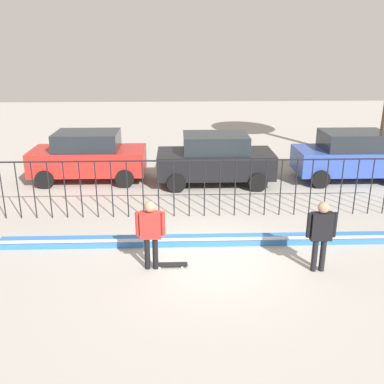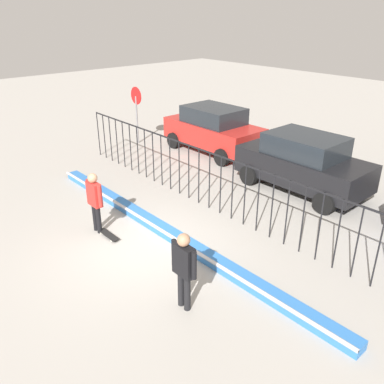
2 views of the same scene
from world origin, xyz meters
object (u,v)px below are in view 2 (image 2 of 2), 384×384
object	(u,v)px
camera_operator	(184,265)
stop_sign	(137,107)
parked_car_black	(303,163)
skateboard	(109,235)
skateboarder	(95,197)
parked_car_red	(213,129)

from	to	relation	value
camera_operator	stop_sign	world-z (taller)	stop_sign
parked_car_black	stop_sign	world-z (taller)	stop_sign
parked_car_black	stop_sign	xyz separation A→B (m)	(-7.90, -1.10, 0.64)
skateboard	parked_car_black	size ratio (longest dim) A/B	0.19
skateboarder	parked_car_red	world-z (taller)	parked_car_red
skateboard	parked_car_red	distance (m)	7.78
skateboarder	parked_car_black	bearing A→B (deg)	75.74
parked_car_red	stop_sign	distance (m)	3.58
parked_car_red	parked_car_black	distance (m)	4.86
parked_car_black	stop_sign	bearing A→B (deg)	-168.88
parked_car_red	parked_car_black	world-z (taller)	same
parked_car_red	stop_sign	bearing A→B (deg)	-150.02
camera_operator	stop_sign	xyz separation A→B (m)	(-9.76, 5.63, 0.58)
camera_operator	parked_car_black	world-z (taller)	parked_car_black
skateboard	parked_car_black	xyz separation A→B (m)	(1.60, 6.43, 0.91)
skateboarder	parked_car_black	world-z (taller)	parked_car_black
skateboard	parked_car_black	world-z (taller)	parked_car_black
skateboard	parked_car_black	bearing A→B (deg)	68.75
skateboard	camera_operator	bearing A→B (deg)	-12.18
skateboarder	parked_car_red	xyz separation A→B (m)	(-2.77, 7.08, -0.05)
skateboarder	parked_car_black	size ratio (longest dim) A/B	0.40
skateboarder	camera_operator	size ratio (longest dim) A/B	0.99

